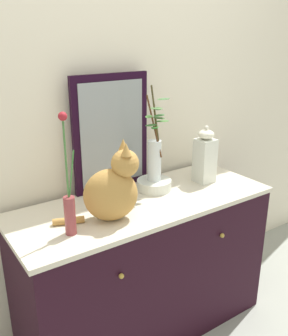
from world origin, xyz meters
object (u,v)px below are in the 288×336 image
(sideboard, at_px, (144,266))
(cat_sitting, at_px, (113,189))
(bowl_porcelain, at_px, (154,185))
(mirror_leaning, at_px, (111,133))
(vase_glass_clear, at_px, (155,155))
(jar_lidded_porcelain, at_px, (205,157))
(vase_slim_green, at_px, (69,204))

(sideboard, xyz_separation_m, cat_sitting, (-0.23, -0.09, 0.55))
(cat_sitting, height_order, bowl_porcelain, cat_sitting)
(mirror_leaning, xyz_separation_m, cat_sitting, (-0.19, -0.34, -0.16))
(vase_glass_clear, relative_size, jar_lidded_porcelain, 1.55)
(sideboard, xyz_separation_m, bowl_porcelain, (0.13, 0.09, 0.43))
(cat_sitting, bearing_deg, mirror_leaning, 60.51)
(bowl_porcelain, bearing_deg, vase_glass_clear, -113.32)
(cat_sitting, relative_size, vase_glass_clear, 0.78)
(cat_sitting, distance_m, jar_lidded_porcelain, 0.68)
(sideboard, distance_m, jar_lidded_porcelain, 0.71)
(vase_slim_green, xyz_separation_m, jar_lidded_porcelain, (0.89, 0.13, 0.01))
(cat_sitting, height_order, jar_lidded_porcelain, cat_sitting)
(sideboard, distance_m, cat_sitting, 0.61)
(sideboard, bearing_deg, vase_slim_green, -167.22)
(cat_sitting, bearing_deg, jar_lidded_porcelain, 9.54)
(sideboard, xyz_separation_m, vase_glass_clear, (0.13, 0.08, 0.60))
(sideboard, height_order, vase_slim_green, vase_slim_green)
(jar_lidded_porcelain, bearing_deg, vase_glass_clear, 169.05)
(vase_slim_green, relative_size, bowl_porcelain, 2.80)
(cat_sitting, bearing_deg, vase_slim_green, -176.50)
(mirror_leaning, xyz_separation_m, bowl_porcelain, (0.17, -0.16, -0.29))
(mirror_leaning, distance_m, jar_lidded_porcelain, 0.56)
(vase_glass_clear, bearing_deg, sideboard, -146.47)
(mirror_leaning, height_order, jar_lidded_porcelain, mirror_leaning)
(jar_lidded_porcelain, bearing_deg, vase_slim_green, -171.93)
(sideboard, xyz_separation_m, vase_slim_green, (-0.45, -0.10, 0.54))
(mirror_leaning, relative_size, vase_glass_clear, 1.21)
(mirror_leaning, height_order, vase_slim_green, mirror_leaning)
(cat_sitting, xyz_separation_m, vase_slim_green, (-0.22, -0.01, -0.01))
(bowl_porcelain, bearing_deg, vase_slim_green, -161.73)
(sideboard, relative_size, vase_slim_green, 2.60)
(mirror_leaning, distance_m, vase_slim_green, 0.56)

